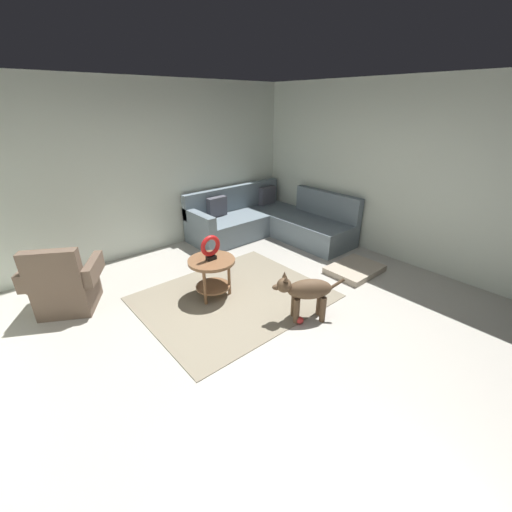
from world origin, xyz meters
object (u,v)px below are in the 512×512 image
Objects in this scene: torus_sculpture at (211,247)px; dog_toy_ball at (300,320)px; dog at (306,291)px; dog_bed_mat at (355,269)px; sectional_couch at (269,222)px; side_table at (212,268)px; armchair at (65,286)px.

torus_sculpture is 1.40m from dog_toy_ball.
dog_toy_ball is at bearing 140.78° from dog.
dog_bed_mat is 1.62m from dog_toy_ball.
dog_toy_ball is at bearing -168.21° from dog_bed_mat.
sectional_couch is at bearing 28.93° from torus_sculpture.
dog_bed_mat is 1.55m from dog.
dog_bed_mat is at bearing -44.64° from dog.
dog_toy_ball is at bearing -69.80° from torus_sculpture.
side_table is 1.84× the size of torus_sculpture.
sectional_couch is 2.27× the size of armchair.
sectional_couch is 1.96m from dog_bed_mat.
sectional_couch is 2.35m from torus_sculpture.
sectional_couch is at bearing 28.93° from side_table.
dog is at bearing -123.55° from sectional_couch.
torus_sculpture reaches higher than dog_bed_mat.
sectional_couch is at bearing 33.42° from armchair.
sectional_couch is 2.79m from dog_toy_ball.
side_table is 2.21m from dog_bed_mat.
dog is (-1.48, -0.30, 0.33)m from dog_bed_mat.
side_table is at bearing 59.31° from dog.
dog_bed_mat is 9.10× the size of dog_toy_ball.
side_table is 6.83× the size of dog_toy_ball.
dog_toy_ball is at bearing -69.80° from side_table.
dog_toy_ball is (0.43, -1.16, -0.67)m from torus_sculpture.
torus_sculpture is 0.41× the size of dog_bed_mat.
armchair is 11.30× the size of dog_toy_ball.
dog is at bearing -14.65° from armchair.
dog_toy_ball is (-0.11, -0.03, -0.33)m from dog.
armchair is at bearing 133.20° from dog_toy_ball.
dog_bed_mat is (-0.01, -1.94, -0.24)m from sectional_couch.
armchair reaches higher than dog.
side_table is (1.52, -0.91, 0.09)m from armchair.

